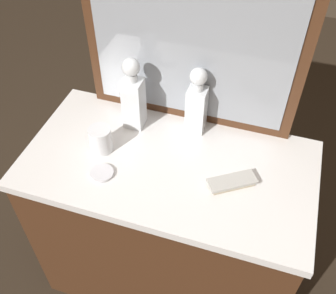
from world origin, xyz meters
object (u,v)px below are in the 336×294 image
crystal_decanter_far_right (134,100)px  porcelain_dish (102,173)px  crystal_decanter_far_left (197,106)px  crystal_tumbler_center (101,140)px  silver_brush_center (232,182)px

crystal_decanter_far_right → porcelain_dish: (-0.02, -0.28, -0.12)m
crystal_decanter_far_left → crystal_tumbler_center: (-0.30, -0.22, -0.07)m
crystal_tumbler_center → crystal_decanter_far_right: bearing=67.9°
crystal_decanter_far_left → silver_brush_center: size_ratio=1.61×
crystal_decanter_far_right → crystal_tumbler_center: crystal_decanter_far_right is taller
crystal_decanter_far_left → crystal_decanter_far_right: (-0.23, -0.05, 0.01)m
crystal_decanter_far_left → porcelain_dish: size_ratio=3.36×
crystal_decanter_far_right → crystal_tumbler_center: size_ratio=3.05×
porcelain_dish → crystal_tumbler_center: bearing=114.2°
crystal_tumbler_center → silver_brush_center: size_ratio=0.57×
crystal_decanter_far_left → crystal_tumbler_center: 0.38m
crystal_tumbler_center → porcelain_dish: size_ratio=1.19×
crystal_tumbler_center → porcelain_dish: crystal_tumbler_center is taller
crystal_tumbler_center → silver_brush_center: crystal_tumbler_center is taller
silver_brush_center → porcelain_dish: silver_brush_center is taller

